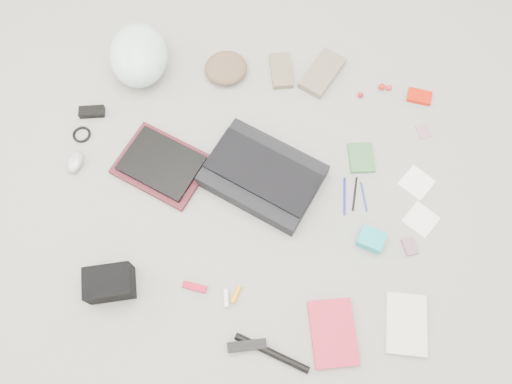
# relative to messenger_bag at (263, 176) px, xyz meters

# --- Properties ---
(ground_plane) EXTENTS (4.00, 4.00, 0.00)m
(ground_plane) POSITION_rel_messenger_bag_xyz_m (-0.02, -0.08, -0.04)
(ground_plane) COLOR gray
(messenger_bag) EXTENTS (0.53, 0.46, 0.07)m
(messenger_bag) POSITION_rel_messenger_bag_xyz_m (0.00, 0.00, 0.00)
(messenger_bag) COLOR black
(messenger_bag) RESTS_ON ground_plane
(bag_flap) EXTENTS (0.48, 0.35, 0.01)m
(bag_flap) POSITION_rel_messenger_bag_xyz_m (-0.00, -0.00, 0.04)
(bag_flap) COLOR black
(bag_flap) RESTS_ON messenger_bag
(laptop_sleeve) EXTENTS (0.42, 0.37, 0.02)m
(laptop_sleeve) POSITION_rel_messenger_bag_xyz_m (-0.42, -0.00, -0.02)
(laptop_sleeve) COLOR #521A23
(laptop_sleeve) RESTS_ON ground_plane
(laptop) EXTENTS (0.36, 0.31, 0.02)m
(laptop) POSITION_rel_messenger_bag_xyz_m (-0.42, -0.00, -0.00)
(laptop) COLOR black
(laptop) RESTS_ON laptop_sleeve
(bike_helmet) EXTENTS (0.32, 0.36, 0.19)m
(bike_helmet) POSITION_rel_messenger_bag_xyz_m (-0.61, 0.46, 0.06)
(bike_helmet) COLOR silver
(bike_helmet) RESTS_ON ground_plane
(beanie) EXTENTS (0.23, 0.23, 0.07)m
(beanie) POSITION_rel_messenger_bag_xyz_m (-0.23, 0.49, -0.00)
(beanie) COLOR brown
(beanie) RESTS_ON ground_plane
(mitten_left) EXTENTS (0.13, 0.19, 0.03)m
(mitten_left) POSITION_rel_messenger_bag_xyz_m (0.01, 0.53, -0.02)
(mitten_left) COLOR #74664E
(mitten_left) RESTS_ON ground_plane
(mitten_right) EXTENTS (0.20, 0.26, 0.03)m
(mitten_right) POSITION_rel_messenger_bag_xyz_m (0.19, 0.54, -0.02)
(mitten_right) COLOR #776A57
(mitten_right) RESTS_ON ground_plane
(power_brick) EXTENTS (0.11, 0.07, 0.03)m
(power_brick) POSITION_rel_messenger_bag_xyz_m (-0.77, 0.20, -0.02)
(power_brick) COLOR black
(power_brick) RESTS_ON ground_plane
(cable_coil) EXTENTS (0.10, 0.10, 0.01)m
(cable_coil) POSITION_rel_messenger_bag_xyz_m (-0.79, 0.09, -0.03)
(cable_coil) COLOR black
(cable_coil) RESTS_ON ground_plane
(mouse) EXTENTS (0.07, 0.11, 0.04)m
(mouse) POSITION_rel_messenger_bag_xyz_m (-0.78, -0.04, -0.02)
(mouse) COLOR #999AA1
(mouse) RESTS_ON ground_plane
(camera_bag) EXTENTS (0.20, 0.16, 0.11)m
(camera_bag) POSITION_rel_messenger_bag_xyz_m (-0.50, -0.52, 0.02)
(camera_bag) COLOR black
(camera_bag) RESTS_ON ground_plane
(multitool) EXTENTS (0.09, 0.04, 0.01)m
(multitool) POSITION_rel_messenger_bag_xyz_m (-0.19, -0.48, -0.03)
(multitool) COLOR #A3071F
(multitool) RESTS_ON ground_plane
(toiletry_tube_white) EXTENTS (0.03, 0.07, 0.02)m
(toiletry_tube_white) POSITION_rel_messenger_bag_xyz_m (-0.07, -0.50, -0.03)
(toiletry_tube_white) COLOR silver
(toiletry_tube_white) RESTS_ON ground_plane
(toiletry_tube_orange) EXTENTS (0.04, 0.07, 0.02)m
(toiletry_tube_orange) POSITION_rel_messenger_bag_xyz_m (-0.03, -0.48, -0.03)
(toiletry_tube_orange) COLOR orange
(toiletry_tube_orange) RESTS_ON ground_plane
(u_lock) EXTENTS (0.15, 0.07, 0.03)m
(u_lock) POSITION_rel_messenger_bag_xyz_m (0.03, -0.66, -0.02)
(u_lock) COLOR black
(u_lock) RESTS_ON ground_plane
(bike_pump) EXTENTS (0.28, 0.11, 0.03)m
(bike_pump) POSITION_rel_messenger_bag_xyz_m (0.13, -0.67, -0.02)
(bike_pump) COLOR black
(bike_pump) RESTS_ON ground_plane
(book_red) EXTENTS (0.21, 0.27, 0.03)m
(book_red) POSITION_rel_messenger_bag_xyz_m (0.34, -0.57, -0.02)
(book_red) COLOR red
(book_red) RESTS_ON ground_plane
(book_white) EXTENTS (0.15, 0.22, 0.02)m
(book_white) POSITION_rel_messenger_bag_xyz_m (0.60, -0.50, -0.03)
(book_white) COLOR beige
(book_white) RESTS_ON ground_plane
(notepad) EXTENTS (0.12, 0.15, 0.02)m
(notepad) POSITION_rel_messenger_bag_xyz_m (0.39, 0.15, -0.03)
(notepad) COLOR #336133
(notepad) RESTS_ON ground_plane
(pen_blue) EXTENTS (0.02, 0.16, 0.01)m
(pen_blue) POSITION_rel_messenger_bag_xyz_m (0.34, -0.03, -0.03)
(pen_blue) COLOR #1D16A2
(pen_blue) RESTS_ON ground_plane
(pen_black) EXTENTS (0.01, 0.15, 0.01)m
(pen_black) POSITION_rel_messenger_bag_xyz_m (0.38, -0.01, -0.03)
(pen_black) COLOR black
(pen_black) RESTS_ON ground_plane
(pen_navy) EXTENTS (0.04, 0.13, 0.01)m
(pen_navy) POSITION_rel_messenger_bag_xyz_m (0.42, -0.02, -0.03)
(pen_navy) COLOR navy
(pen_navy) RESTS_ON ground_plane
(accordion_wallet) EXTENTS (0.12, 0.10, 0.05)m
(accordion_wallet) POSITION_rel_messenger_bag_xyz_m (0.45, -0.20, -0.01)
(accordion_wallet) COLOR #17A7A9
(accordion_wallet) RESTS_ON ground_plane
(card_deck) EXTENTS (0.07, 0.08, 0.01)m
(card_deck) POSITION_rel_messenger_bag_xyz_m (0.61, -0.20, -0.03)
(card_deck) COLOR #865B6E
(card_deck) RESTS_ON ground_plane
(napkin_top) EXTENTS (0.16, 0.16, 0.01)m
(napkin_top) POSITION_rel_messenger_bag_xyz_m (0.63, 0.07, -0.03)
(napkin_top) COLOR white
(napkin_top) RESTS_ON ground_plane
(napkin_bottom) EXTENTS (0.15, 0.15, 0.01)m
(napkin_bottom) POSITION_rel_messenger_bag_xyz_m (0.65, -0.09, -0.03)
(napkin_bottom) COLOR silver
(napkin_bottom) RESTS_ON ground_plane
(lollipop_a) EXTENTS (0.03, 0.03, 0.03)m
(lollipop_a) POSITION_rel_messenger_bag_xyz_m (0.37, 0.45, -0.02)
(lollipop_a) COLOR maroon
(lollipop_a) RESTS_ON ground_plane
(lollipop_b) EXTENTS (0.04, 0.04, 0.03)m
(lollipop_b) POSITION_rel_messenger_bag_xyz_m (0.46, 0.51, -0.02)
(lollipop_b) COLOR red
(lollipop_b) RESTS_ON ground_plane
(lollipop_c) EXTENTS (0.03, 0.03, 0.03)m
(lollipop_c) POSITION_rel_messenger_bag_xyz_m (0.49, 0.51, -0.02)
(lollipop_c) COLOR red
(lollipop_c) RESTS_ON ground_plane
(altoids_tin) EXTENTS (0.11, 0.08, 0.02)m
(altoids_tin) POSITION_rel_messenger_bag_xyz_m (0.63, 0.48, -0.03)
(altoids_tin) COLOR red
(altoids_tin) RESTS_ON ground_plane
(stamp_sheet) EXTENTS (0.07, 0.08, 0.00)m
(stamp_sheet) POSITION_rel_messenger_bag_xyz_m (0.65, 0.32, -0.03)
(stamp_sheet) COLOR #A46D83
(stamp_sheet) RESTS_ON ground_plane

